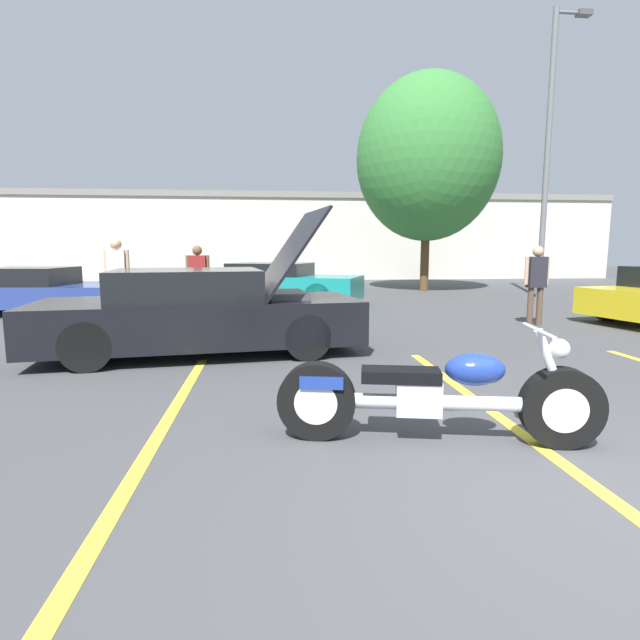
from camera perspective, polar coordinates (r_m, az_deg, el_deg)
name	(u,v)px	position (r m, az deg, el deg)	size (l,w,h in m)	color
ground_plane	(631,515)	(3.69, 32.00, -18.41)	(80.00, 80.00, 0.00)	#474749
parking_stripe_middle	(163,428)	(4.72, -17.55, -11.67)	(0.12, 5.49, 0.01)	yellow
parking_stripe_back	(498,416)	(5.09, 19.70, -10.30)	(0.12, 5.49, 0.01)	yellow
far_building	(308,235)	(27.44, -1.34, 9.73)	(32.00, 4.20, 4.40)	beige
light_pole	(550,145)	(18.13, 24.80, 17.71)	(1.21, 0.28, 8.85)	slate
tree_background	(428,159)	(19.54, 12.20, 17.59)	(5.19, 5.19, 7.83)	brown
motorcycle	(435,396)	(4.19, 13.06, -8.46)	(2.59, 0.86, 0.96)	black
show_car_hood_open	(202,312)	(7.72, -13.37, 0.85)	(4.90, 2.52, 2.17)	black
parked_car_mid_row	(276,284)	(14.07, -5.02, 4.09)	(4.96, 3.41, 1.18)	teal
parked_car_left_row	(35,291)	(14.00, -29.78, 2.88)	(4.20, 2.21, 1.13)	navy
spectator_near_motorcycle	(117,273)	(11.45, -22.16, 5.02)	(0.52, 0.23, 1.79)	#38476B
spectator_by_show_car	(536,279)	(11.14, 23.50, 4.33)	(0.52, 0.21, 1.63)	brown
spectator_midground	(198,276)	(11.48, -13.77, 4.92)	(0.52, 0.22, 1.65)	#38476B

